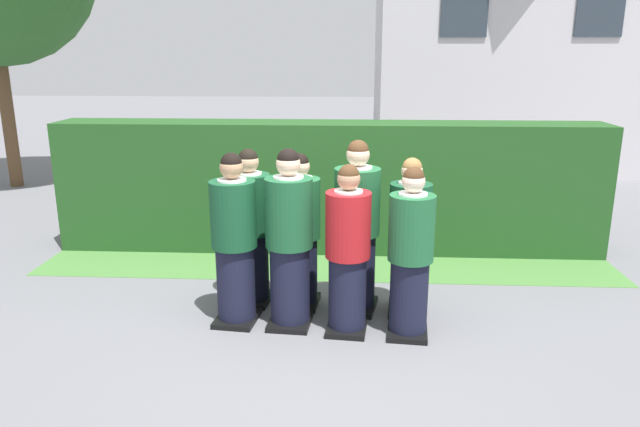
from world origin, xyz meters
name	(u,v)px	position (x,y,z in m)	size (l,w,h in m)	color
ground_plane	(319,326)	(0.00, 0.00, 0.00)	(60.00, 60.00, 0.00)	slate
student_front_row_0	(234,244)	(-0.80, 0.08, 0.79)	(0.43, 0.54, 1.65)	black
student_front_row_1	(289,243)	(-0.28, 0.05, 0.81)	(0.44, 0.51, 1.70)	black
student_in_red_blazer	(348,254)	(0.27, -0.06, 0.75)	(0.41, 0.52, 1.58)	black
student_front_row_3	(410,257)	(0.83, -0.11, 0.75)	(0.41, 0.52, 1.58)	black
student_rear_row_0	(251,231)	(-0.73, 0.56, 0.77)	(0.42, 0.53, 1.61)	black
student_rear_row_1	(300,235)	(-0.22, 0.50, 0.75)	(0.41, 0.48, 1.58)	black
student_rear_row_2	(357,231)	(0.35, 0.43, 0.82)	(0.48, 0.55, 1.72)	black
student_rear_row_3	(409,241)	(0.86, 0.38, 0.75)	(0.41, 0.48, 1.57)	black
hedge	(329,186)	(0.00, 2.38, 0.83)	(7.00, 0.70, 1.67)	#214C1E
school_building_main	(508,0)	(3.71, 8.93, 3.65)	(6.04, 4.05, 7.12)	silver
lawn_strip	(326,268)	(0.00, 1.58, 0.00)	(7.00, 0.90, 0.01)	#477A38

